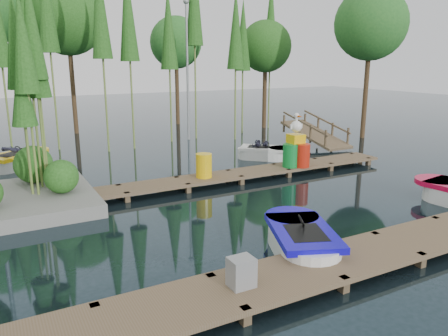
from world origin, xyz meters
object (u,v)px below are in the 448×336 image
utility_cabinet (241,272)px  drum_cluster (297,150)px  boat_yellow_far (17,160)px  yellow_barrel (204,166)px  boat_blue (302,241)px

utility_cabinet → drum_cluster: size_ratio=0.27×
boat_yellow_far → yellow_barrel: size_ratio=3.60×
boat_blue → utility_cabinet: bearing=-131.6°
boat_yellow_far → utility_cabinet: size_ratio=5.48×
boat_blue → utility_cabinet: (-2.22, -1.10, 0.30)m
boat_blue → utility_cabinet: boat_blue is taller
drum_cluster → yellow_barrel: bearing=177.7°
boat_blue → drum_cluster: drum_cluster is taller
boat_yellow_far → utility_cabinet: boat_yellow_far is taller
utility_cabinet → drum_cluster: drum_cluster is taller
drum_cluster → utility_cabinet: bearing=-133.5°
utility_cabinet → drum_cluster: bearing=46.5°
boat_blue → boat_yellow_far: (-5.05, 11.84, 0.02)m
boat_yellow_far → utility_cabinet: 13.25m
yellow_barrel → drum_cluster: 3.84m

